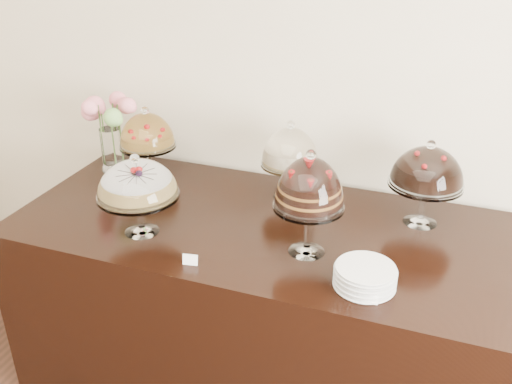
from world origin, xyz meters
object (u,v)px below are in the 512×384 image
(cake_stand_choco_layer, at_px, (309,188))
(cake_stand_dark_choco, at_px, (427,170))
(cake_stand_fruit_tart, at_px, (147,133))
(flower_vase, at_px, (109,122))
(cake_stand_sugar_sponge, at_px, (137,182))
(display_counter, at_px, (260,304))
(plate_stack, at_px, (365,277))
(cake_stand_cheesecake, at_px, (290,151))

(cake_stand_choco_layer, height_order, cake_stand_dark_choco, cake_stand_choco_layer)
(cake_stand_fruit_tart, distance_m, flower_vase, 0.23)
(cake_stand_fruit_tart, bearing_deg, cake_stand_sugar_sponge, -63.92)
(flower_vase, bearing_deg, display_counter, -17.01)
(cake_stand_fruit_tart, bearing_deg, cake_stand_choco_layer, -24.04)
(flower_vase, relative_size, plate_stack, 1.81)
(cake_stand_sugar_sponge, xyz_separation_m, cake_stand_fruit_tart, (-0.26, 0.53, -0.00))
(cake_stand_dark_choco, height_order, plate_stack, cake_stand_dark_choco)
(cake_stand_sugar_sponge, height_order, cake_stand_choco_layer, cake_stand_choco_layer)
(cake_stand_dark_choco, xyz_separation_m, cake_stand_fruit_tart, (-1.38, 0.03, -0.02))
(cake_stand_dark_choco, xyz_separation_m, flower_vase, (-1.61, 0.03, 0.01))
(display_counter, relative_size, cake_stand_sugar_sponge, 6.04)
(flower_vase, xyz_separation_m, plate_stack, (1.46, -0.59, -0.22))
(display_counter, distance_m, cake_stand_fruit_tart, 1.03)
(cake_stand_cheesecake, xyz_separation_m, cake_stand_dark_choco, (0.62, -0.03, 0.01))
(display_counter, distance_m, cake_stand_dark_choco, 1.00)
(display_counter, bearing_deg, plate_stack, -30.38)
(cake_stand_choco_layer, bearing_deg, cake_stand_fruit_tart, 155.96)
(display_counter, relative_size, cake_stand_dark_choco, 5.61)
(cake_stand_cheesecake, relative_size, flower_vase, 0.95)
(display_counter, relative_size, cake_stand_choco_layer, 4.89)
(cake_stand_fruit_tart, height_order, flower_vase, flower_vase)
(cake_stand_cheesecake, bearing_deg, plate_stack, -51.25)
(cake_stand_dark_choco, bearing_deg, cake_stand_fruit_tart, 178.92)
(cake_stand_fruit_tart, bearing_deg, flower_vase, 179.23)
(cake_stand_sugar_sponge, distance_m, cake_stand_choco_layer, 0.72)
(cake_stand_fruit_tart, relative_size, flower_vase, 0.91)
(cake_stand_sugar_sponge, height_order, cake_stand_cheesecake, cake_stand_cheesecake)
(cake_stand_cheesecake, bearing_deg, cake_stand_choco_layer, -64.11)
(cake_stand_cheesecake, xyz_separation_m, plate_stack, (0.48, -0.60, -0.20))
(cake_stand_choco_layer, height_order, cake_stand_fruit_tart, cake_stand_choco_layer)
(display_counter, distance_m, cake_stand_choco_layer, 0.80)
(display_counter, bearing_deg, cake_stand_sugar_sponge, -152.14)
(cake_stand_sugar_sponge, bearing_deg, cake_stand_dark_choco, 23.96)
(cake_stand_sugar_sponge, distance_m, cake_stand_fruit_tart, 0.59)
(flower_vase, bearing_deg, cake_stand_sugar_sponge, -47.70)
(cake_stand_sugar_sponge, distance_m, flower_vase, 0.72)
(cake_stand_fruit_tart, bearing_deg, cake_stand_cheesecake, 0.56)
(cake_stand_fruit_tart, bearing_deg, display_counter, -21.68)
(cake_stand_choco_layer, distance_m, flower_vase, 1.27)
(cake_stand_choco_layer, bearing_deg, cake_stand_dark_choco, 44.78)
(display_counter, relative_size, plate_stack, 9.76)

